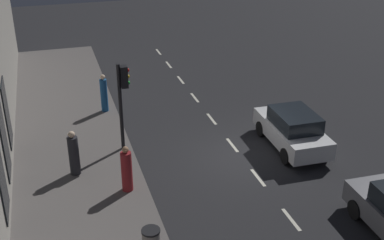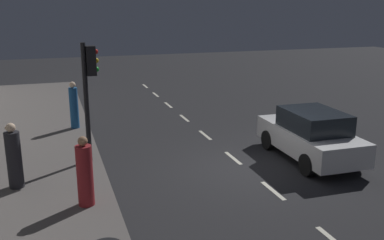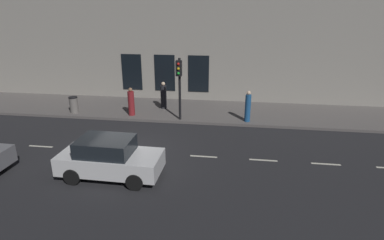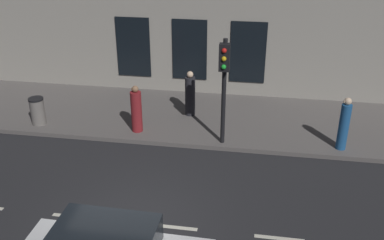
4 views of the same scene
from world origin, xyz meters
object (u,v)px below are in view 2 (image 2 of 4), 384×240
object	(u,v)px
parked_car_2	(311,135)
pedestrian_1	(85,174)
pedestrian_2	(74,106)
traffic_light	(89,81)
pedestrian_0	(14,158)

from	to	relation	value
parked_car_2	pedestrian_1	bearing A→B (deg)	-167.43
pedestrian_1	pedestrian_2	size ratio (longest dim) A/B	0.94
parked_car_2	pedestrian_2	world-z (taller)	pedestrian_2
pedestrian_1	pedestrian_2	world-z (taller)	pedestrian_2
traffic_light	pedestrian_1	bearing A→B (deg)	81.01
parked_car_2	pedestrian_0	distance (m)	8.54
pedestrian_0	pedestrian_2	distance (m)	5.51
pedestrian_2	pedestrian_0	bearing A→B (deg)	57.04
pedestrian_0	pedestrian_1	distance (m)	2.27
pedestrian_0	pedestrian_1	xyz separation A→B (m)	(-1.61, 1.59, -0.02)
traffic_light	pedestrian_2	size ratio (longest dim) A/B	1.98
traffic_light	pedestrian_1	size ratio (longest dim) A/B	2.10
parked_car_2	pedestrian_1	world-z (taller)	pedestrian_1
parked_car_2	pedestrian_2	size ratio (longest dim) A/B	2.23
traffic_light	pedestrian_2	world-z (taller)	traffic_light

